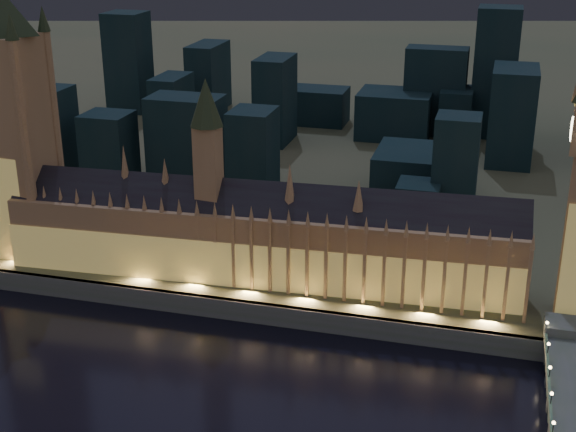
# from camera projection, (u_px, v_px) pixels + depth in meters

# --- Properties ---
(ground_plane) EXTENTS (2000.00, 2000.00, 0.00)m
(ground_plane) POSITION_uv_depth(u_px,v_px,m) (229.00, 383.00, 260.40)
(ground_plane) COLOR black
(ground_plane) RESTS_ON ground
(north_bank) EXTENTS (2000.00, 960.00, 8.00)m
(north_bank) POSITION_uv_depth(u_px,v_px,m) (416.00, 70.00, 726.38)
(north_bank) COLOR #3C4B34
(north_bank) RESTS_ON ground
(embankment_wall) EXTENTS (2000.00, 2.50, 8.00)m
(embankment_wall) POSITION_uv_depth(u_px,v_px,m) (265.00, 314.00, 295.80)
(embankment_wall) COLOR #425343
(embankment_wall) RESTS_ON ground
(palace_of_westminster) EXTENTS (202.00, 30.30, 78.00)m
(palace_of_westminster) POSITION_uv_depth(u_px,v_px,m) (257.00, 234.00, 308.49)
(palace_of_westminster) COLOR #916E4D
(palace_of_westminster) RESTS_ON north_bank
(victoria_tower) EXTENTS (31.68, 31.68, 120.42)m
(victoria_tower) POSITION_uv_depth(u_px,v_px,m) (13.00, 113.00, 318.09)
(victoria_tower) COLOR #916E4D
(victoria_tower) RESTS_ON north_bank
(city_backdrop) EXTENTS (474.28, 215.63, 79.37)m
(city_backdrop) POSITION_uv_depth(u_px,v_px,m) (423.00, 116.00, 461.77)
(city_backdrop) COLOR black
(city_backdrop) RESTS_ON north_bank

